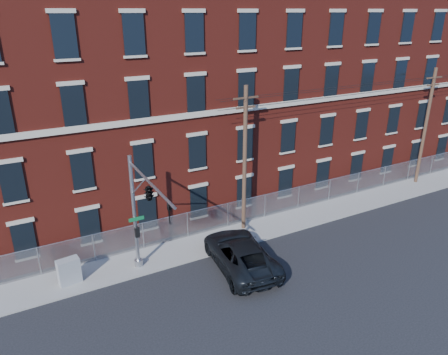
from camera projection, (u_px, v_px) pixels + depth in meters
ground at (263, 278)px, 24.39m from camera, size 140.00×140.00×0.00m
sidewalk at (354, 203)px, 33.75m from camera, size 65.00×3.00×0.12m
mill_building at (293, 85)px, 38.05m from camera, size 55.30×14.32×16.30m
chain_link_fence at (344, 186)px, 34.44m from camera, size 59.06×0.06×1.85m
traffic_signal_mast at (145, 200)px, 21.52m from camera, size 0.90×6.75×7.00m
utility_pole_near at (245, 158)px, 27.87m from camera, size 1.80×0.28×10.00m
utility_pole_mid at (426, 125)px, 35.82m from camera, size 1.80×0.28×10.00m
overhead_wires at (434, 80)px, 34.42m from camera, size 40.00×0.62×0.62m
pickup_truck at (240, 253)px, 25.17m from camera, size 3.79×6.84×1.81m
utility_cabinet at (69, 271)px, 23.50m from camera, size 1.27×0.75×1.51m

